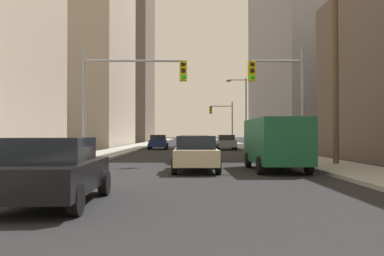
% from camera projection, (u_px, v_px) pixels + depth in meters
% --- Properties ---
extents(sidewalk_left, '(3.19, 160.00, 0.15)m').
position_uv_depth(sidewalk_left, '(139.00, 146.00, 52.12)').
color(sidewalk_left, '#9E9E99').
rests_on(sidewalk_left, ground).
extents(sidewalk_right, '(3.19, 160.00, 0.15)m').
position_uv_depth(sidewalk_right, '(243.00, 146.00, 52.23)').
color(sidewalk_right, '#9E9E99').
rests_on(sidewalk_right, ground).
extents(cargo_van_green, '(2.16, 5.23, 2.26)m').
position_uv_depth(cargo_van_green, '(276.00, 141.00, 17.71)').
color(cargo_van_green, '#195938').
rests_on(cargo_van_green, ground).
extents(sedan_black, '(1.95, 4.26, 1.52)m').
position_uv_depth(sedan_black, '(53.00, 171.00, 9.19)').
color(sedan_black, black).
rests_on(sedan_black, ground).
extents(sedan_beige, '(1.95, 4.20, 1.52)m').
position_uv_depth(sedan_beige, '(196.00, 153.00, 17.35)').
color(sedan_beige, '#C6B793').
rests_on(sedan_beige, ground).
extents(sedan_maroon, '(1.95, 4.22, 1.52)m').
position_uv_depth(sedan_maroon, '(194.00, 149.00, 23.09)').
color(sedan_maroon, maroon).
rests_on(sedan_maroon, ground).
extents(sedan_navy, '(1.95, 4.26, 1.52)m').
position_uv_depth(sedan_navy, '(158.00, 142.00, 42.47)').
color(sedan_navy, '#141E4C').
rests_on(sedan_navy, ground).
extents(sedan_grey, '(1.95, 4.21, 1.52)m').
position_uv_depth(sedan_grey, '(226.00, 142.00, 41.35)').
color(sedan_grey, slate).
rests_on(sedan_grey, ground).
extents(traffic_signal_near_left, '(5.41, 0.44, 6.00)m').
position_uv_depth(traffic_signal_near_left, '(130.00, 85.00, 21.07)').
color(traffic_signal_near_left, gray).
rests_on(traffic_signal_near_left, ground).
extents(traffic_signal_near_right, '(2.94, 0.44, 6.00)m').
position_uv_depth(traffic_signal_near_right, '(280.00, 88.00, 21.14)').
color(traffic_signal_near_right, gray).
rests_on(traffic_signal_near_right, ground).
extents(traffic_signal_far_right, '(3.21, 0.44, 6.00)m').
position_uv_depth(traffic_signal_far_right, '(222.00, 116.00, 55.30)').
color(traffic_signal_far_right, gray).
rests_on(traffic_signal_far_right, ground).
extents(utility_pole_right, '(2.20, 0.28, 10.29)m').
position_uv_depth(utility_pole_right, '(335.00, 57.00, 20.09)').
color(utility_pole_right, brown).
rests_on(utility_pole_right, ground).
extents(street_lamp_right, '(2.20, 0.32, 7.50)m').
position_uv_depth(street_lamp_right, '(243.00, 106.00, 42.77)').
color(street_lamp_right, gray).
rests_on(street_lamp_right, ground).
extents(building_left_mid_office, '(16.97, 20.80, 31.58)m').
position_uv_depth(building_left_mid_office, '(60.00, 25.00, 52.77)').
color(building_left_mid_office, '#B7A893').
rests_on(building_left_mid_office, ground).
extents(building_left_far_tower, '(18.30, 21.56, 45.34)m').
position_uv_depth(building_left_far_tower, '(109.00, 37.00, 88.68)').
color(building_left_far_tower, '#66564C').
rests_on(building_left_far_tower, ground).
extents(building_right_mid_block, '(14.85, 26.16, 29.96)m').
position_uv_depth(building_right_mid_block, '(325.00, 24.00, 49.28)').
color(building_right_mid_block, '#93939E').
rests_on(building_right_mid_block, ground).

